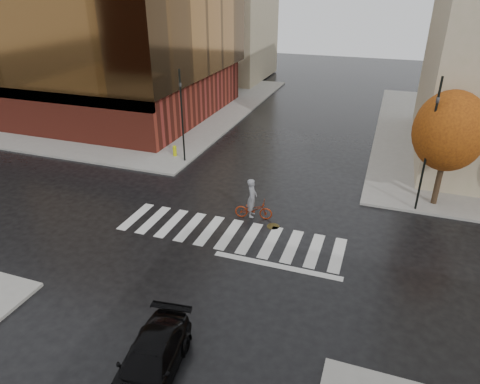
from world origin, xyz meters
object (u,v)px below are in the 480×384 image
(traffic_light_ne, at_px, (430,138))
(traffic_light_nw, at_px, (182,112))
(sedan, at_px, (150,363))
(cyclist, at_px, (253,205))
(fire_hydrant, at_px, (175,150))

(traffic_light_ne, bearing_deg, traffic_light_nw, -15.62)
(traffic_light_nw, distance_m, traffic_light_ne, 15.58)
(sedan, relative_size, traffic_light_ne, 0.60)
(cyclist, xyz_separation_m, traffic_light_nw, (-7.04, 5.96, 2.90))
(sedan, height_order, cyclist, cyclist)
(sedan, bearing_deg, traffic_light_nw, 105.73)
(sedan, relative_size, cyclist, 1.90)
(sedan, bearing_deg, fire_hydrant, 107.97)
(traffic_light_ne, height_order, fire_hydrant, traffic_light_ne)
(traffic_light_nw, height_order, fire_hydrant, traffic_light_nw)
(traffic_light_nw, relative_size, fire_hydrant, 7.95)
(cyclist, height_order, fire_hydrant, cyclist)
(fire_hydrant, bearing_deg, sedan, -65.06)
(traffic_light_nw, bearing_deg, fire_hydrant, -95.25)
(fire_hydrant, bearing_deg, traffic_light_nw, -28.29)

